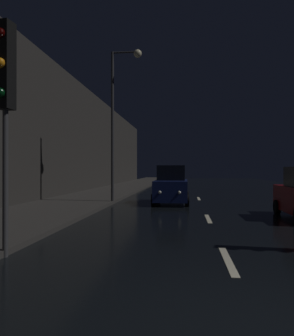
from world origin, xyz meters
TOP-DOWN VIEW (x-y plane):
  - ground at (0.00, 24.50)m, footprint 26.29×84.00m
  - sidewalk_left at (-6.94, 24.50)m, footprint 4.40×84.00m
  - building_facade_left at (-9.54, 21.00)m, footprint 0.80×63.00m
  - lane_centerline at (0.00, 9.75)m, footprint 0.16×16.64m
  - traffic_light_near_left at (-4.75, 2.72)m, footprint 0.34×0.47m
  - streetlamp_overhead at (-4.43, 13.78)m, footprint 1.70×0.44m
  - car_approaching_headlights at (-1.63, 14.38)m, footprint 1.93×4.19m

SIDE VIEW (x-z plane):
  - ground at x=0.00m, z-range -0.02..0.00m
  - lane_centerline at x=0.00m, z-range 0.00..0.01m
  - sidewalk_left at x=-6.94m, z-range 0.00..0.15m
  - car_approaching_headlights at x=-1.63m, z-range -0.09..2.02m
  - traffic_light_near_left at x=-4.75m, z-range 1.17..6.27m
  - building_facade_left at x=-9.54m, z-range 0.00..8.79m
  - streetlamp_overhead at x=-4.43m, z-range 1.25..9.68m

